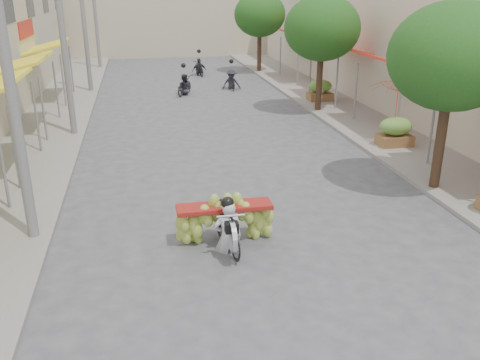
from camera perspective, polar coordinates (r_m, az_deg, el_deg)
name	(u,v)px	position (r m, az deg, el deg)	size (l,w,h in m)	color
ground	(295,284)	(10.33, 6.21, -11.54)	(120.00, 120.00, 0.00)	#55545A
sidewalk_left	(44,118)	(24.29, -21.14, 6.49)	(4.00, 60.00, 0.12)	gray
sidewalk_right	(342,105)	(25.84, 11.34, 8.28)	(4.00, 60.00, 0.12)	gray
shophouse_row_right	(453,44)	(26.85, 22.85, 13.93)	(9.77, 40.00, 6.00)	beige
far_building	(166,12)	(46.41, -8.26, 18.19)	(20.00, 6.00, 7.00)	#BCB294
utility_pole_near	(7,65)	(11.69, -24.73, 11.69)	(0.60, 0.24, 8.00)	slate
utility_pole_mid	(62,30)	(20.51, -19.35, 15.59)	(0.60, 0.24, 8.00)	slate
utility_pole_far	(83,17)	(29.44, -17.17, 17.10)	(0.60, 0.24, 8.00)	slate
utility_pole_back	(95,10)	(38.41, -15.99, 17.90)	(0.60, 0.24, 8.00)	slate
street_tree_near	(453,57)	(14.86, 22.76, 12.61)	(3.40, 3.40, 5.25)	#3A2719
street_tree_mid	(322,28)	(23.80, 9.21, 16.45)	(3.40, 3.40, 5.25)	#3A2719
street_tree_far	(260,15)	(35.29, 2.23, 18.05)	(3.40, 3.40, 5.25)	#3A2719
produce_crate_mid	(396,129)	(19.20, 17.07, 5.46)	(1.20, 0.88, 1.16)	brown
produce_crate_far	(320,88)	(26.33, 8.98, 10.12)	(1.20, 0.88, 1.16)	brown
banana_motorbike	(226,218)	(11.30, -1.55, -4.24)	(2.20, 1.93, 2.19)	black
market_umbrella	(400,79)	(18.67, 17.54, 10.81)	(2.44, 2.44, 1.92)	red
pedestrian	(320,86)	(26.06, 9.02, 10.40)	(0.81, 0.53, 1.55)	silver
bg_motorbike_a	(184,81)	(28.12, -6.31, 10.95)	(1.35, 1.88, 1.95)	black
bg_motorbike_b	(231,74)	(29.55, -0.98, 11.77)	(1.07, 1.72, 1.95)	black
bg_motorbike_c	(199,63)	(34.42, -4.61, 12.93)	(1.04, 1.69, 1.95)	black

